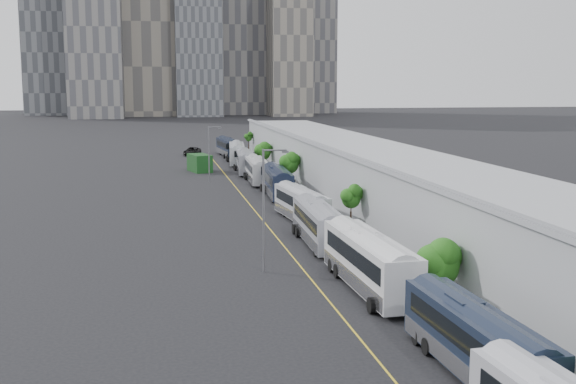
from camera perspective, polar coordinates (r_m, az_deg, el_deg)
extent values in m
cube|color=gray|center=(73.15, 6.94, -2.85)|extent=(10.00, 170.00, 0.12)
cube|color=gold|center=(70.74, -1.21, -3.22)|extent=(0.12, 160.00, 0.02)
cube|color=gray|center=(73.87, 9.94, -0.17)|extent=(12.00, 160.00, 6.80)
cube|color=gray|center=(73.55, 9.99, 1.72)|extent=(12.45, 160.40, 2.57)
cube|color=gray|center=(71.55, 5.59, 2.55)|extent=(0.30, 160.00, 0.40)
cube|color=slate|center=(315.81, -15.14, 14.30)|extent=(22.00, 22.00, 95.00)
cube|color=slate|center=(324.97, -7.17, 13.03)|extent=(20.00, 20.00, 80.00)
cube|color=slate|center=(347.81, -4.02, 14.84)|extent=(24.00, 24.00, 105.00)
cube|color=gray|center=(324.72, 0.13, 12.21)|extent=(18.00, 18.00, 70.00)
cube|color=slate|center=(363.07, 1.77, 13.41)|extent=(22.00, 22.00, 90.00)
cube|color=black|center=(37.58, 14.59, -11.33)|extent=(2.85, 12.59, 3.03)
cube|color=black|center=(37.24, 14.75, -10.63)|extent=(2.87, 11.09, 1.03)
cube|color=silver|center=(37.92, 14.54, -12.71)|extent=(2.88, 12.34, 0.97)
cube|color=black|center=(38.31, 13.76, -8.30)|extent=(1.31, 2.15, 0.29)
cube|color=silver|center=(51.20, 6.44, -5.49)|extent=(3.14, 14.07, 3.39)
cube|color=black|center=(50.86, 6.52, -4.88)|extent=(3.16, 12.39, 1.15)
cube|color=silver|center=(51.48, 6.42, -6.66)|extent=(3.18, 13.79, 1.09)
cube|color=silver|center=(52.30, 5.95, -3.10)|extent=(1.46, 2.40, 0.32)
cube|color=gray|center=(65.33, 2.40, -2.53)|extent=(2.94, 12.83, 3.09)
cube|color=black|center=(65.04, 2.45, -2.08)|extent=(2.96, 11.31, 1.05)
cube|color=silver|center=(65.53, 2.40, -3.38)|extent=(2.98, 12.58, 0.99)
cube|color=gray|center=(66.44, 2.13, -0.86)|extent=(1.34, 2.20, 0.29)
cube|color=#B0B2BA|center=(75.95, 1.05, -1.01)|extent=(3.67, 12.48, 2.98)
cube|color=black|center=(75.68, 1.09, -0.63)|extent=(3.58, 11.02, 1.01)
cube|color=silver|center=(76.11, 1.05, -1.72)|extent=(3.68, 12.24, 0.95)
cube|color=#B0B2BA|center=(77.07, 0.84, 0.36)|extent=(1.43, 2.19, 0.28)
cube|color=black|center=(92.71, -0.87, 0.81)|extent=(3.23, 13.15, 3.16)
cube|color=black|center=(92.44, -0.85, 1.14)|extent=(3.22, 11.59, 1.07)
cube|color=silver|center=(92.86, -0.86, 0.19)|extent=(3.26, 12.89, 1.01)
cube|color=black|center=(93.97, -1.03, 1.97)|extent=(1.41, 2.27, 0.30)
cube|color=silver|center=(106.11, -2.47, 1.75)|extent=(3.00, 12.65, 3.04)
cube|color=black|center=(105.86, -2.45, 2.03)|extent=(3.00, 11.14, 1.03)
cube|color=silver|center=(106.23, -2.46, 1.23)|extent=(3.03, 12.40, 0.97)
cube|color=silver|center=(107.35, -2.58, 2.72)|extent=(1.34, 2.17, 0.29)
cube|color=gray|center=(117.51, -3.40, 2.40)|extent=(3.58, 12.67, 3.03)
cube|color=black|center=(117.27, -3.39, 2.66)|extent=(3.51, 11.18, 1.03)
cube|color=silver|center=(117.62, -3.40, 1.93)|extent=(3.60, 12.42, 0.97)
cube|color=gray|center=(118.77, -3.50, 3.27)|extent=(1.43, 2.22, 0.29)
cube|color=silver|center=(130.96, -4.07, 3.08)|extent=(3.96, 13.39, 3.20)
cube|color=black|center=(130.71, -4.06, 3.32)|extent=(3.86, 11.82, 1.09)
cube|color=silver|center=(131.06, -4.06, 2.63)|extent=(3.98, 13.13, 1.02)
cube|color=silver|center=(132.31, -4.15, 3.89)|extent=(1.54, 2.35, 0.30)
cube|color=black|center=(145.10, -4.75, 3.57)|extent=(3.66, 12.85, 3.07)
cube|color=black|center=(144.86, -4.75, 3.79)|extent=(3.58, 11.34, 1.04)
cube|color=silver|center=(145.19, -4.75, 3.19)|extent=(3.68, 12.60, 0.98)
cube|color=black|center=(146.42, -4.82, 4.28)|extent=(1.45, 2.25, 0.29)
cylinder|color=black|center=(48.93, 11.64, -7.05)|extent=(0.18, 0.18, 2.88)
sphere|color=#1F5914|center=(48.52, 11.70, -5.18)|extent=(2.98, 2.98, 2.98)
cylinder|color=black|center=(70.20, 4.99, -1.80)|extent=(0.18, 0.18, 3.73)
sphere|color=#1F5914|center=(69.89, 5.01, -0.32)|extent=(1.84, 1.84, 1.84)
cylinder|color=black|center=(98.96, 0.09, 1.29)|extent=(0.18, 0.18, 3.82)
sphere|color=#1F5914|center=(98.73, 0.09, 2.43)|extent=(2.63, 2.63, 2.63)
cylinder|color=black|center=(121.99, -2.01, 2.53)|extent=(0.18, 0.18, 3.25)
sphere|color=#1F5914|center=(121.81, -2.01, 3.36)|extent=(2.74, 2.74, 2.74)
cylinder|color=black|center=(144.93, -3.12, 3.62)|extent=(0.18, 0.18, 3.95)
sphere|color=#1F5914|center=(144.79, -3.13, 4.35)|extent=(1.32, 1.32, 1.32)
cylinder|color=#59595E|center=(55.21, -1.94, -1.53)|extent=(0.18, 0.18, 9.57)
cylinder|color=#59595E|center=(54.73, -1.04, 3.33)|extent=(1.80, 0.14, 0.14)
cube|color=#59595E|center=(54.88, -0.21, 3.19)|extent=(0.50, 0.22, 0.18)
cylinder|color=#59595E|center=(106.86, -6.27, 2.97)|extent=(0.18, 0.18, 8.22)
cylinder|color=#59595E|center=(106.62, -5.82, 5.12)|extent=(1.80, 0.14, 0.14)
cube|color=#59595E|center=(106.70, -5.39, 5.05)|extent=(0.50, 0.22, 0.18)
cube|color=#113914|center=(120.12, -6.99, 2.29)|extent=(4.03, 5.85, 2.86)
imported|color=black|center=(147.55, -7.58, 3.21)|extent=(4.21, 6.51, 1.67)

